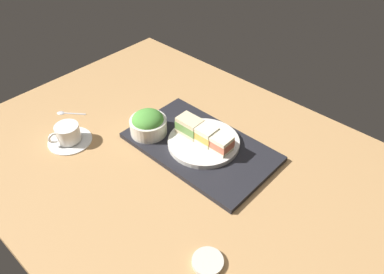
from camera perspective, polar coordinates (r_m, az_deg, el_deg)
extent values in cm
cube|color=tan|center=(112.37, -1.40, -4.38)|extent=(140.00, 100.00, 3.00)
cube|color=black|center=(115.08, 1.22, -1.47)|extent=(45.93, 27.30, 1.64)
cylinder|color=silver|center=(114.20, 1.83, -0.81)|extent=(22.37, 22.37, 1.52)
cube|color=#EFE5C1|center=(110.79, 4.14, -1.51)|extent=(7.69, 5.39, 1.28)
cube|color=#CC6B4C|center=(109.56, 4.18, -0.79)|extent=(8.03, 5.42, 2.42)
cube|color=#EFE5C1|center=(108.35, 4.23, -0.06)|extent=(7.69, 5.39, 1.28)
cube|color=#EFE5C1|center=(113.21, 1.84, -0.24)|extent=(7.69, 5.39, 1.49)
cube|color=gold|center=(111.93, 1.86, 0.52)|extent=(8.23, 5.43, 2.44)
cube|color=#EFE5C1|center=(110.68, 1.89, 1.29)|extent=(7.69, 5.39, 1.49)
cube|color=beige|center=(115.95, -0.35, 0.92)|extent=(7.69, 5.39, 1.40)
cube|color=#669347|center=(114.62, -0.35, 1.72)|extent=(7.91, 5.52, 2.78)
cube|color=beige|center=(113.32, -0.36, 2.54)|extent=(7.69, 5.39, 1.40)
cylinder|color=silver|center=(118.18, -6.78, 1.70)|extent=(11.79, 11.79, 5.15)
ellipsoid|color=#4C9338|center=(116.59, -6.88, 2.68)|extent=(10.09, 10.09, 5.55)
cylinder|color=white|center=(124.26, -18.42, -0.47)|extent=(13.94, 13.94, 0.80)
cylinder|color=white|center=(122.34, -18.72, 0.63)|extent=(7.61, 7.61, 5.44)
cylinder|color=#382111|center=(120.94, -18.95, 1.47)|extent=(7.01, 7.01, 0.40)
torus|color=white|center=(121.74, -20.62, -0.14)|extent=(1.60, 3.93, 3.85)
cylinder|color=beige|center=(89.97, 2.45, -18.78)|extent=(7.49, 7.49, 1.12)
cube|color=silver|center=(135.90, -17.98, 3.52)|extent=(7.55, 5.90, 0.50)
ellipsoid|color=silver|center=(137.61, -19.74, 3.64)|extent=(3.44, 3.29, 0.80)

